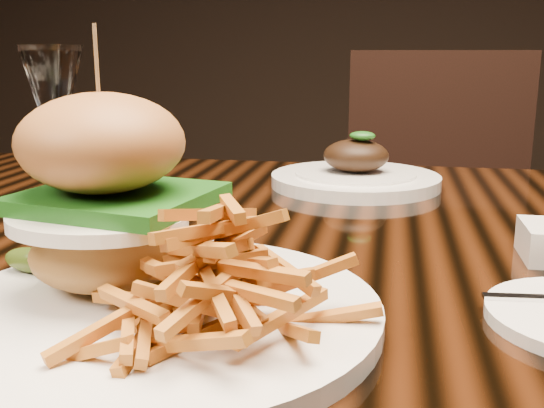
% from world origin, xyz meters
% --- Properties ---
extents(dining_table, '(1.60, 0.90, 0.75)m').
position_xyz_m(dining_table, '(0.00, 0.00, 0.67)').
color(dining_table, black).
rests_on(dining_table, ground).
extents(burger_plate, '(0.33, 0.33, 0.22)m').
position_xyz_m(burger_plate, '(-0.12, -0.26, 0.81)').
color(burger_plate, white).
rests_on(burger_plate, dining_table).
extents(wine_glass, '(0.08, 0.08, 0.20)m').
position_xyz_m(wine_glass, '(-0.35, 0.02, 0.90)').
color(wine_glass, white).
rests_on(wine_glass, dining_table).
extents(water_tumbler, '(0.07, 0.07, 0.10)m').
position_xyz_m(water_tumbler, '(-0.25, -0.02, 0.80)').
color(water_tumbler, white).
rests_on(water_tumbler, dining_table).
extents(far_dish, '(0.25, 0.25, 0.08)m').
position_xyz_m(far_dish, '(-0.01, 0.25, 0.77)').
color(far_dish, white).
rests_on(far_dish, dining_table).
extents(chair_far, '(0.47, 0.48, 0.95)m').
position_xyz_m(chair_far, '(0.17, 0.89, 0.54)').
color(chair_far, black).
rests_on(chair_far, ground).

